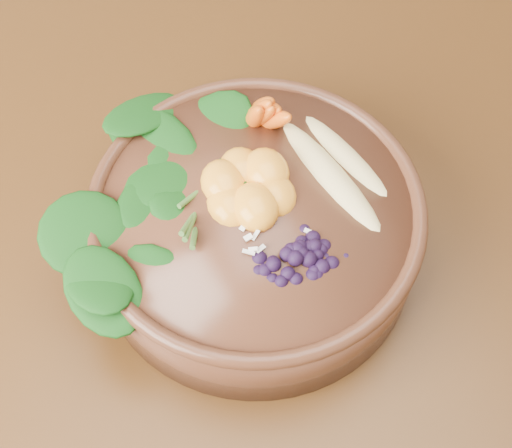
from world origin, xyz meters
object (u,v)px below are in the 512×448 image
at_px(dining_table, 360,223).
at_px(mandarin_cluster, 248,178).
at_px(kale_heap, 176,160).
at_px(carrot_cluster, 267,91).
at_px(blueberry_pile, 295,246).
at_px(banana_halves, 339,155).
at_px(stoneware_bowl, 256,229).

bearing_deg(dining_table, mandarin_cluster, -171.36).
distance_m(kale_heap, mandarin_cluster, 0.07).
xyz_separation_m(kale_heap, carrot_cluster, (0.11, 0.04, 0.02)).
bearing_deg(mandarin_cluster, carrot_cluster, 58.45).
xyz_separation_m(kale_heap, blueberry_pile, (0.07, -0.13, -0.00)).
bearing_deg(banana_halves, stoneware_bowl, -177.26).
xyz_separation_m(stoneware_bowl, carrot_cluster, (0.05, 0.10, 0.09)).
height_order(carrot_cluster, blueberry_pile, carrot_cluster).
height_order(dining_table, kale_heap, kale_heap).
height_order(banana_halves, blueberry_pile, blueberry_pile).
height_order(dining_table, carrot_cluster, carrot_cluster).
distance_m(kale_heap, carrot_cluster, 0.11).
height_order(carrot_cluster, mandarin_cluster, carrot_cluster).
distance_m(dining_table, mandarin_cluster, 0.25).
relative_size(banana_halves, mandarin_cluster, 1.82).
relative_size(stoneware_bowl, blueberry_pile, 2.16).
bearing_deg(blueberry_pile, dining_table, 38.25).
distance_m(dining_table, carrot_cluster, 0.26).
distance_m(kale_heap, banana_halves, 0.16).
bearing_deg(kale_heap, stoneware_bowl, -44.87).
bearing_deg(stoneware_bowl, blueberry_pile, -78.88).
bearing_deg(banana_halves, kale_heap, 156.45).
relative_size(dining_table, mandarin_cluster, 15.28).
xyz_separation_m(stoneware_bowl, kale_heap, (-0.06, 0.06, 0.07)).
bearing_deg(kale_heap, carrot_cluster, 18.77).
xyz_separation_m(stoneware_bowl, mandarin_cluster, (-0.00, 0.02, 0.06)).
bearing_deg(dining_table, carrot_cluster, 154.31).
height_order(kale_heap, mandarin_cluster, kale_heap).
height_order(dining_table, mandarin_cluster, mandarin_cluster).
xyz_separation_m(stoneware_bowl, blueberry_pile, (0.01, -0.07, 0.07)).
bearing_deg(kale_heap, banana_halves, -15.29).
distance_m(dining_table, banana_halves, 0.21).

